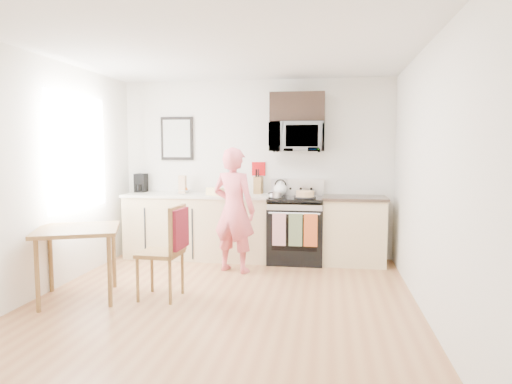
% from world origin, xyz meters
% --- Properties ---
extents(floor, '(4.60, 4.60, 0.00)m').
position_xyz_m(floor, '(0.00, 0.00, 0.00)').
color(floor, '#9B623C').
rests_on(floor, ground).
extents(back_wall, '(4.00, 0.04, 2.60)m').
position_xyz_m(back_wall, '(0.00, 2.30, 1.30)').
color(back_wall, white).
rests_on(back_wall, floor).
extents(front_wall, '(4.00, 0.04, 2.60)m').
position_xyz_m(front_wall, '(0.00, -2.30, 1.30)').
color(front_wall, white).
rests_on(front_wall, floor).
extents(left_wall, '(0.04, 4.60, 2.60)m').
position_xyz_m(left_wall, '(-2.00, 0.00, 1.30)').
color(left_wall, white).
rests_on(left_wall, floor).
extents(right_wall, '(0.04, 4.60, 2.60)m').
position_xyz_m(right_wall, '(2.00, 0.00, 1.30)').
color(right_wall, white).
rests_on(right_wall, floor).
extents(ceiling, '(4.00, 4.60, 0.04)m').
position_xyz_m(ceiling, '(0.00, 0.00, 2.60)').
color(ceiling, silver).
rests_on(ceiling, back_wall).
extents(window, '(0.06, 1.40, 1.50)m').
position_xyz_m(window, '(-1.96, 0.80, 1.55)').
color(window, white).
rests_on(window, left_wall).
extents(cabinet_left, '(2.10, 0.60, 0.90)m').
position_xyz_m(cabinet_left, '(-0.80, 2.00, 0.45)').
color(cabinet_left, beige).
rests_on(cabinet_left, floor).
extents(countertop_left, '(2.14, 0.64, 0.04)m').
position_xyz_m(countertop_left, '(-0.80, 2.00, 0.92)').
color(countertop_left, silver).
rests_on(countertop_left, cabinet_left).
extents(cabinet_right, '(0.84, 0.60, 0.90)m').
position_xyz_m(cabinet_right, '(1.43, 2.00, 0.45)').
color(cabinet_right, beige).
rests_on(cabinet_right, floor).
extents(countertop_right, '(0.88, 0.64, 0.04)m').
position_xyz_m(countertop_right, '(1.43, 2.00, 0.92)').
color(countertop_right, black).
rests_on(countertop_right, cabinet_right).
extents(range, '(0.76, 0.70, 1.16)m').
position_xyz_m(range, '(0.63, 1.98, 0.44)').
color(range, black).
rests_on(range, floor).
extents(microwave, '(0.76, 0.51, 0.42)m').
position_xyz_m(microwave, '(0.63, 2.08, 1.76)').
color(microwave, silver).
rests_on(microwave, back_wall).
extents(upper_cabinet, '(0.76, 0.35, 0.40)m').
position_xyz_m(upper_cabinet, '(0.63, 2.12, 2.18)').
color(upper_cabinet, black).
rests_on(upper_cabinet, back_wall).
extents(wall_art, '(0.50, 0.04, 0.65)m').
position_xyz_m(wall_art, '(-1.20, 2.28, 1.75)').
color(wall_art, black).
rests_on(wall_art, back_wall).
extents(wall_trivet, '(0.20, 0.02, 0.20)m').
position_xyz_m(wall_trivet, '(0.05, 2.28, 1.30)').
color(wall_trivet, '#B80F13').
rests_on(wall_trivet, back_wall).
extents(person, '(0.68, 0.54, 1.61)m').
position_xyz_m(person, '(-0.13, 1.34, 0.81)').
color(person, '#E23E4F').
rests_on(person, floor).
extents(dining_table, '(0.93, 0.93, 0.77)m').
position_xyz_m(dining_table, '(-1.54, 0.00, 0.68)').
color(dining_table, brown).
rests_on(dining_table, floor).
extents(chair, '(0.48, 0.44, 1.00)m').
position_xyz_m(chair, '(-0.55, 0.16, 0.65)').
color(chair, brown).
rests_on(chair, floor).
extents(knife_block, '(0.13, 0.17, 0.25)m').
position_xyz_m(knife_block, '(0.06, 2.19, 1.06)').
color(knife_block, brown).
rests_on(knife_block, countertop_left).
extents(utensil_crock, '(0.12, 0.12, 0.37)m').
position_xyz_m(utensil_crock, '(-0.37, 2.17, 1.09)').
color(utensil_crock, '#B80F13').
rests_on(utensil_crock, countertop_left).
extents(fruit_bowl, '(0.24, 0.24, 0.09)m').
position_xyz_m(fruit_bowl, '(-1.06, 2.12, 0.98)').
color(fruit_bowl, white).
rests_on(fruit_bowl, countertop_left).
extents(milk_carton, '(0.10, 0.10, 0.26)m').
position_xyz_m(milk_carton, '(-1.06, 2.08, 1.07)').
color(milk_carton, tan).
rests_on(milk_carton, countertop_left).
extents(coffee_maker, '(0.16, 0.24, 0.28)m').
position_xyz_m(coffee_maker, '(-1.75, 2.17, 1.07)').
color(coffee_maker, black).
rests_on(coffee_maker, countertop_left).
extents(bread_bag, '(0.31, 0.27, 0.10)m').
position_xyz_m(bread_bag, '(-0.50, 1.87, 0.99)').
color(bread_bag, '#DBBD73').
rests_on(bread_bag, countertop_left).
extents(cake, '(0.30, 0.30, 0.10)m').
position_xyz_m(cake, '(0.76, 1.83, 0.97)').
color(cake, black).
rests_on(cake, range).
extents(kettle, '(0.19, 0.19, 0.24)m').
position_xyz_m(kettle, '(0.40, 2.05, 1.03)').
color(kettle, white).
rests_on(kettle, range).
extents(pot, '(0.18, 0.29, 0.09)m').
position_xyz_m(pot, '(0.35, 1.82, 0.97)').
color(pot, silver).
rests_on(pot, range).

